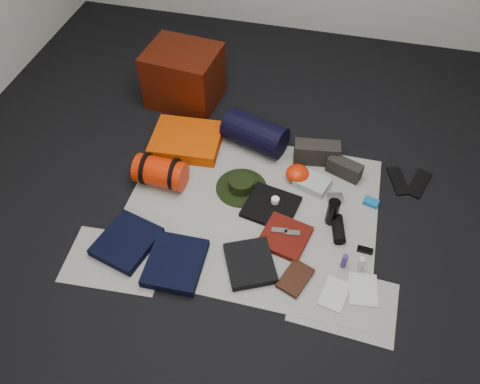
% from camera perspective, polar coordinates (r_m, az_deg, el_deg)
% --- Properties ---
extents(floor, '(4.50, 4.50, 0.02)m').
position_cam_1_polar(floor, '(3.03, 1.26, -2.50)').
color(floor, black).
rests_on(floor, ground).
extents(newspaper_mat, '(1.60, 1.30, 0.01)m').
position_cam_1_polar(newspaper_mat, '(3.02, 1.27, -2.35)').
color(newspaper_mat, '#B3B1A5').
rests_on(newspaper_mat, floor).
extents(newspaper_sheet_front_left, '(0.61, 0.44, 0.00)m').
position_cam_1_polar(newspaper_sheet_front_left, '(2.91, -14.98, -7.99)').
color(newspaper_sheet_front_left, '#B3B1A5').
rests_on(newspaper_sheet_front_left, floor).
extents(newspaper_sheet_front_right, '(0.60, 0.43, 0.00)m').
position_cam_1_polar(newspaper_sheet_front_right, '(2.74, 12.51, -12.97)').
color(newspaper_sheet_front_right, '#B3B1A5').
rests_on(newspaper_sheet_front_right, floor).
extents(red_cabinet, '(0.57, 0.49, 0.44)m').
position_cam_1_polar(red_cabinet, '(3.73, -6.84, 13.86)').
color(red_cabinet, '#441105').
rests_on(red_cabinet, floor).
extents(sleeping_pad, '(0.51, 0.43, 0.09)m').
position_cam_1_polar(sleeping_pad, '(3.42, -6.53, 6.29)').
color(sleeping_pad, '#D74402').
rests_on(sleeping_pad, newspaper_mat).
extents(stuff_sack, '(0.34, 0.21, 0.20)m').
position_cam_1_polar(stuff_sack, '(3.15, -9.66, 2.38)').
color(stuff_sack, red).
rests_on(stuff_sack, newspaper_mat).
extents(sack_strap_left, '(0.02, 0.22, 0.22)m').
position_cam_1_polar(sack_strap_left, '(3.17, -11.37, 2.81)').
color(sack_strap_left, black).
rests_on(sack_strap_left, newspaper_mat).
extents(sack_strap_right, '(0.02, 0.22, 0.22)m').
position_cam_1_polar(sack_strap_right, '(3.11, -7.97, 2.19)').
color(sack_strap_right, black).
rests_on(sack_strap_right, newspaper_mat).
extents(navy_duffel, '(0.50, 0.36, 0.23)m').
position_cam_1_polar(navy_duffel, '(3.35, 1.82, 7.19)').
color(navy_duffel, black).
rests_on(navy_duffel, newspaper_mat).
extents(boonie_brim, '(0.38, 0.38, 0.01)m').
position_cam_1_polar(boonie_brim, '(3.14, 0.17, 0.54)').
color(boonie_brim, black).
rests_on(boonie_brim, newspaper_mat).
extents(boonie_crown, '(0.17, 0.17, 0.07)m').
position_cam_1_polar(boonie_crown, '(3.11, 0.18, 1.05)').
color(boonie_crown, black).
rests_on(boonie_crown, boonie_brim).
extents(hiking_boot_left, '(0.33, 0.16, 0.16)m').
position_cam_1_polar(hiking_boot_left, '(3.30, 9.32, 4.75)').
color(hiking_boot_left, '#28231F').
rests_on(hiking_boot_left, newspaper_mat).
extents(hiking_boot_right, '(0.25, 0.17, 0.12)m').
position_cam_1_polar(hiking_boot_right, '(3.26, 12.60, 2.84)').
color(hiking_boot_right, '#28231F').
rests_on(hiking_boot_right, newspaper_mat).
extents(flip_flop_left, '(0.17, 0.27, 0.01)m').
position_cam_1_polar(flip_flop_left, '(3.36, 18.72, 1.30)').
color(flip_flop_left, black).
rests_on(flip_flop_left, floor).
extents(flip_flop_right, '(0.18, 0.28, 0.01)m').
position_cam_1_polar(flip_flop_right, '(3.39, 20.96, 0.99)').
color(flip_flop_right, black).
rests_on(flip_flop_right, floor).
extents(trousers_navy_a, '(0.39, 0.42, 0.06)m').
position_cam_1_polar(trousers_navy_a, '(2.93, -13.63, -5.90)').
color(trousers_navy_a, black).
rests_on(trousers_navy_a, newspaper_mat).
extents(trousers_navy_b, '(0.33, 0.37, 0.06)m').
position_cam_1_polar(trousers_navy_b, '(2.79, -7.87, -8.54)').
color(trousers_navy_b, black).
rests_on(trousers_navy_b, newspaper_mat).
extents(trousers_charcoal, '(0.37, 0.39, 0.05)m').
position_cam_1_polar(trousers_charcoal, '(2.77, 1.22, -8.68)').
color(trousers_charcoal, black).
rests_on(trousers_charcoal, newspaper_mat).
extents(black_tshirt, '(0.37, 0.36, 0.03)m').
position_cam_1_polar(black_tshirt, '(3.03, 3.80, -1.78)').
color(black_tshirt, black).
rests_on(black_tshirt, newspaper_mat).
extents(red_shirt, '(0.33, 0.33, 0.04)m').
position_cam_1_polar(red_shirt, '(2.89, 5.49, -5.44)').
color(red_shirt, '#550F09').
rests_on(red_shirt, newspaper_mat).
extents(orange_stuff_sack, '(0.19, 0.19, 0.10)m').
position_cam_1_polar(orange_stuff_sack, '(3.18, 7.01, 2.23)').
color(orange_stuff_sack, red).
rests_on(orange_stuff_sack, newspaper_mat).
extents(first_aid_pouch, '(0.26, 0.22, 0.05)m').
position_cam_1_polar(first_aid_pouch, '(3.17, 8.78, 1.15)').
color(first_aid_pouch, '#9CA49C').
rests_on(first_aid_pouch, newspaper_mat).
extents(water_bottle, '(0.10, 0.10, 0.19)m').
position_cam_1_polar(water_bottle, '(2.95, 11.22, -2.41)').
color(water_bottle, black).
rests_on(water_bottle, newspaper_mat).
extents(speaker, '(0.11, 0.20, 0.07)m').
position_cam_1_polar(speaker, '(2.95, 11.88, -4.45)').
color(speaker, black).
rests_on(speaker, newspaper_mat).
extents(compact_camera, '(0.11, 0.08, 0.04)m').
position_cam_1_polar(compact_camera, '(3.12, 11.48, -0.70)').
color(compact_camera, '#9F9FA3').
rests_on(compact_camera, newspaper_mat).
extents(cyan_case, '(0.11, 0.08, 0.03)m').
position_cam_1_polar(cyan_case, '(3.16, 15.68, -1.21)').
color(cyan_case, '#10609C').
rests_on(cyan_case, newspaper_mat).
extents(toiletry_purple, '(0.04, 0.04, 0.10)m').
position_cam_1_polar(toiletry_purple, '(2.81, 12.59, -8.21)').
color(toiletry_purple, '#3C2372').
rests_on(toiletry_purple, newspaper_mat).
extents(toiletry_clear, '(0.04, 0.04, 0.10)m').
position_cam_1_polar(toiletry_clear, '(2.82, 14.51, -8.47)').
color(toiletry_clear, '#BABFBB').
rests_on(toiletry_clear, newspaper_mat).
extents(paperback_book, '(0.21, 0.25, 0.03)m').
position_cam_1_polar(paperback_book, '(2.74, 6.76, -10.39)').
color(paperback_book, black).
rests_on(paperback_book, newspaper_mat).
extents(map_booklet, '(0.17, 0.22, 0.01)m').
position_cam_1_polar(map_booklet, '(2.74, 11.45, -12.10)').
color(map_booklet, '#B9BAB1').
rests_on(map_booklet, newspaper_mat).
extents(map_printout, '(0.18, 0.22, 0.01)m').
position_cam_1_polar(map_printout, '(2.79, 14.80, -11.41)').
color(map_printout, '#B9BAB1').
rests_on(map_printout, newspaper_mat).
extents(sunglasses, '(0.10, 0.04, 0.02)m').
position_cam_1_polar(sunglasses, '(2.93, 14.99, -6.85)').
color(sunglasses, black).
rests_on(sunglasses, newspaper_mat).
extents(key_cluster, '(0.07, 0.07, 0.01)m').
position_cam_1_polar(key_cluster, '(2.95, -15.33, -6.49)').
color(key_cluster, '#9F9FA3').
rests_on(key_cluster, newspaper_mat).
extents(tape_roll, '(0.05, 0.05, 0.03)m').
position_cam_1_polar(tape_roll, '(3.02, 4.32, -1.02)').
color(tape_roll, white).
rests_on(tape_roll, black_tshirt).
extents(energy_bar_a, '(0.10, 0.05, 0.01)m').
position_cam_1_polar(energy_bar_a, '(2.88, 4.81, -4.69)').
color(energy_bar_a, '#9F9FA3').
rests_on(energy_bar_a, red_shirt).
extents(energy_bar_b, '(0.10, 0.05, 0.01)m').
position_cam_1_polar(energy_bar_b, '(2.88, 6.38, -4.99)').
color(energy_bar_b, '#9F9FA3').
rests_on(energy_bar_b, red_shirt).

